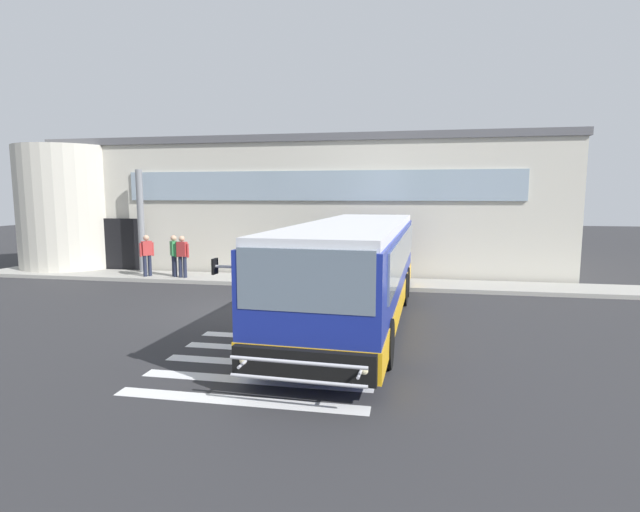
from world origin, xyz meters
name	(u,v)px	position (x,y,z in m)	size (l,w,h in m)	color
ground_plane	(244,311)	(0.00, 0.00, -0.01)	(80.00, 90.00, 0.02)	#2B2B2D
bay_paint_stripes	(269,364)	(2.00, -4.20, 0.00)	(4.40, 3.96, 0.01)	silver
terminal_building	(304,204)	(-0.68, 11.64, 2.93)	(24.06, 13.80, 5.88)	beige
boarding_curb	(285,281)	(0.00, 4.80, 0.07)	(26.26, 2.00, 0.15)	#9E9B93
entry_support_column	(141,221)	(-6.45, 5.40, 2.32)	(0.28, 0.28, 4.34)	slate
bus_main_foreground	(355,272)	(3.32, -0.44, 1.33)	(3.51, 11.26, 2.70)	navy
passenger_near_column	(146,253)	(-5.67, 4.41, 1.11)	(0.50, 0.52, 1.68)	#1E2338
passenger_by_doorway	(174,254)	(-4.53, 4.52, 1.08)	(0.43, 0.46, 1.68)	#1E2338
passenger_at_curb_edge	(182,254)	(-4.09, 4.35, 1.08)	(0.59, 0.25, 1.68)	#1E2338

